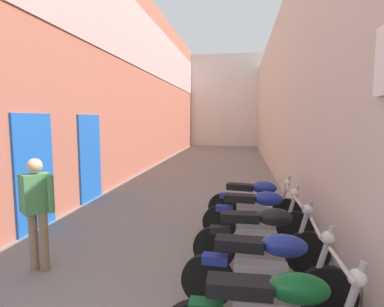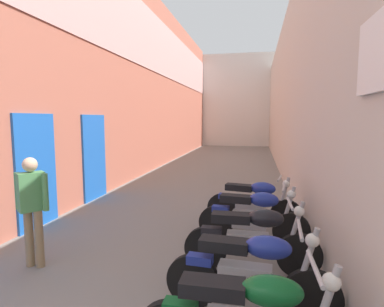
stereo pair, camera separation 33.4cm
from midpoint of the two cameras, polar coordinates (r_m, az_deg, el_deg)
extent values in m
plane|color=slate|center=(10.22, 0.39, -5.48)|extent=(40.51, 40.51, 0.00)
cube|color=#B76651|center=(12.70, -10.86, 12.96)|extent=(0.40, 24.51, 7.16)
cube|color=blue|center=(6.65, -28.12, -3.04)|extent=(0.06, 1.10, 2.20)
cube|color=blue|center=(8.50, -19.21, -0.75)|extent=(0.06, 1.10, 2.20)
cube|color=#DBA39E|center=(12.91, -10.08, 19.98)|extent=(0.04, 24.51, 2.29)
cube|color=beige|center=(11.99, 15.12, 9.98)|extent=(0.40, 24.51, 5.80)
cube|color=silver|center=(25.23, 5.54, 9.49)|extent=(8.08, 2.00, 6.96)
ellipsoid|color=#0F5123|center=(2.74, 15.30, -22.70)|extent=(0.48, 0.26, 0.24)
cube|color=black|center=(2.73, 4.83, -23.05)|extent=(0.52, 0.22, 0.12)
cylinder|color=#9E9EA3|center=(2.70, 22.23, -18.24)|extent=(0.04, 0.58, 0.04)
sphere|color=silver|center=(2.77, 24.70, -19.96)|extent=(0.14, 0.14, 0.14)
cube|color=#0F5123|center=(2.86, -1.13, -26.23)|extent=(0.28, 0.14, 0.10)
cylinder|color=black|center=(3.74, 20.90, -22.87)|extent=(0.60, 0.12, 0.60)
cylinder|color=black|center=(3.77, 0.15, -22.19)|extent=(0.60, 0.12, 0.60)
cube|color=#9E9EA3|center=(3.65, 9.66, -21.19)|extent=(0.57, 0.24, 0.28)
ellipsoid|color=navy|center=(3.49, 13.69, -16.04)|extent=(0.50, 0.29, 0.24)
cube|color=black|center=(3.52, 5.87, -16.08)|extent=(0.53, 0.25, 0.12)
cylinder|color=#9E9EA3|center=(3.57, 19.96, -17.99)|extent=(0.25, 0.08, 0.77)
cylinder|color=#9E9EA3|center=(3.44, 19.01, -12.67)|extent=(0.07, 0.58, 0.04)
sphere|color=silver|center=(3.49, 20.97, -14.22)|extent=(0.14, 0.14, 0.14)
cube|color=navy|center=(3.64, 1.45, -18.72)|extent=(0.29, 0.16, 0.10)
cylinder|color=black|center=(4.63, 18.22, -16.88)|extent=(0.60, 0.09, 0.60)
cylinder|color=black|center=(4.58, 1.91, -16.81)|extent=(0.60, 0.09, 0.60)
cube|color=#9E9EA3|center=(4.51, 9.48, -15.60)|extent=(0.56, 0.21, 0.28)
ellipsoid|color=black|center=(4.40, 12.62, -11.25)|extent=(0.48, 0.27, 0.24)
cube|color=black|center=(4.39, 6.50, -11.44)|extent=(0.52, 0.23, 0.12)
cylinder|color=#9E9EA3|center=(4.49, 17.48, -12.79)|extent=(0.25, 0.06, 0.77)
cylinder|color=#9E9EA3|center=(4.38, 16.72, -8.48)|extent=(0.04, 0.58, 0.04)
sphere|color=silver|center=(4.42, 18.23, -9.72)|extent=(0.14, 0.14, 0.14)
cube|color=black|center=(4.47, 2.97, -13.79)|extent=(0.28, 0.14, 0.10)
cylinder|color=black|center=(5.48, 16.57, -13.10)|extent=(0.61, 0.15, 0.60)
cylinder|color=black|center=(5.58, 3.32, -12.47)|extent=(0.61, 0.15, 0.60)
cube|color=#9E9EA3|center=(5.46, 9.37, -11.65)|extent=(0.58, 0.26, 0.28)
ellipsoid|color=navy|center=(5.34, 11.91, -8.08)|extent=(0.51, 0.31, 0.24)
cube|color=black|center=(5.39, 6.98, -8.08)|extent=(0.54, 0.28, 0.12)
cylinder|color=#9E9EA3|center=(5.37, 15.93, -9.56)|extent=(0.25, 0.09, 0.77)
cylinder|color=#9E9EA3|center=(5.28, 15.29, -5.88)|extent=(0.10, 0.58, 0.04)
sphere|color=silver|center=(5.31, 16.56, -6.97)|extent=(0.14, 0.14, 0.14)
cube|color=navy|center=(5.49, 4.17, -9.96)|extent=(0.29, 0.17, 0.10)
cylinder|color=black|center=(6.25, 15.49, -10.61)|extent=(0.60, 0.19, 0.60)
cylinder|color=black|center=(6.44, 4.15, -9.89)|extent=(0.60, 0.19, 0.60)
cube|color=#9E9EA3|center=(6.29, 9.30, -9.21)|extent=(0.59, 0.30, 0.28)
ellipsoid|color=navy|center=(6.17, 11.48, -6.12)|extent=(0.52, 0.34, 0.24)
cube|color=black|center=(6.25, 7.26, -6.07)|extent=(0.55, 0.31, 0.12)
cylinder|color=#9E9EA3|center=(6.16, 14.93, -7.46)|extent=(0.25, 0.10, 0.77)
cylinder|color=#9E9EA3|center=(6.10, 14.37, -4.23)|extent=(0.14, 0.58, 0.04)
sphere|color=silver|center=(6.11, 15.47, -5.20)|extent=(0.14, 0.14, 0.14)
cube|color=navy|center=(6.35, 4.88, -7.69)|extent=(0.30, 0.19, 0.10)
cylinder|color=#8C7251|center=(5.08, -28.67, -13.87)|extent=(0.12, 0.12, 0.82)
cylinder|color=#8C7251|center=(4.99, -27.17, -14.16)|extent=(0.12, 0.12, 0.82)
cube|color=#4C8C51|center=(4.85, -28.35, -6.44)|extent=(0.37, 0.39, 0.54)
sphere|color=#DBB28E|center=(4.79, -28.59, -1.99)|extent=(0.20, 0.20, 0.20)
cylinder|color=#4C8C51|center=(4.99, -30.38, -6.22)|extent=(0.08, 0.08, 0.52)
cylinder|color=#4C8C51|center=(4.72, -26.20, -6.66)|extent=(0.08, 0.08, 0.52)
camera|label=1|loc=(0.17, -91.44, -0.16)|focal=29.24mm
camera|label=2|loc=(0.17, 88.56, 0.16)|focal=29.24mm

